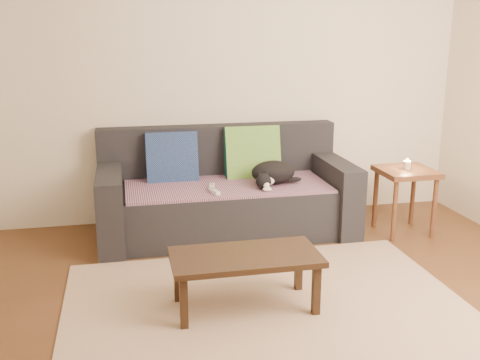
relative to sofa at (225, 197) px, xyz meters
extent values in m
plane|color=brown|center=(0.00, -1.57, -0.31)|extent=(4.50, 4.50, 0.00)
cube|color=beige|center=(0.00, 0.43, 0.99)|extent=(4.50, 0.04, 2.60)
cube|color=#232328|center=(0.00, -0.07, -0.10)|extent=(1.70, 0.78, 0.42)
cube|color=#232328|center=(0.00, 0.33, 0.34)|extent=(2.10, 0.18, 0.45)
cube|color=#232328|center=(-0.95, -0.07, -0.01)|extent=(0.20, 0.90, 0.60)
cube|color=#232328|center=(0.95, -0.07, -0.01)|extent=(0.20, 0.90, 0.60)
cube|color=#382443|center=(0.00, -0.09, 0.12)|extent=(1.66, 0.74, 0.02)
cube|color=#11244B|center=(-0.43, 0.17, 0.32)|extent=(0.44, 0.18, 0.45)
cube|color=#0B493F|center=(0.27, 0.17, 0.32)|extent=(0.48, 0.23, 0.50)
ellipsoid|color=black|center=(0.38, -0.13, 0.23)|extent=(0.43, 0.37, 0.19)
sphere|color=black|center=(0.26, -0.29, 0.20)|extent=(0.16, 0.16, 0.13)
sphere|color=white|center=(0.27, -0.34, 0.18)|extent=(0.07, 0.07, 0.05)
ellipsoid|color=black|center=(0.54, -0.18, 0.17)|extent=(0.15, 0.09, 0.04)
cube|color=white|center=(-0.14, -0.19, 0.15)|extent=(0.07, 0.15, 0.03)
cube|color=white|center=(-0.15, -0.33, 0.15)|extent=(0.07, 0.15, 0.03)
cube|color=brown|center=(1.48, -0.34, 0.22)|extent=(0.44, 0.44, 0.04)
cylinder|color=brown|center=(1.30, -0.52, -0.05)|extent=(0.04, 0.04, 0.51)
cylinder|color=brown|center=(1.66, -0.52, -0.05)|extent=(0.04, 0.04, 0.51)
cylinder|color=brown|center=(1.30, -0.16, -0.05)|extent=(0.04, 0.04, 0.51)
cylinder|color=brown|center=(1.66, -0.16, -0.05)|extent=(0.04, 0.04, 0.51)
cylinder|color=beige|center=(1.48, -0.34, 0.28)|extent=(0.06, 0.06, 0.07)
sphere|color=#FFBF59|center=(1.48, -0.34, 0.33)|extent=(0.02, 0.02, 0.02)
cube|color=tan|center=(0.00, -1.42, -0.30)|extent=(2.50, 1.80, 0.01)
cube|color=#301D12|center=(-0.14, -1.40, 0.04)|extent=(0.91, 0.45, 0.04)
cube|color=#301D12|center=(-0.53, -1.57, -0.15)|extent=(0.05, 0.05, 0.33)
cube|color=#301D12|center=(0.26, -1.57, -0.15)|extent=(0.05, 0.05, 0.33)
cube|color=#301D12|center=(-0.53, -1.23, -0.15)|extent=(0.05, 0.05, 0.33)
cube|color=#301D12|center=(0.26, -1.23, -0.15)|extent=(0.05, 0.05, 0.33)
camera|label=1|loc=(-0.83, -4.49, 1.37)|focal=42.00mm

